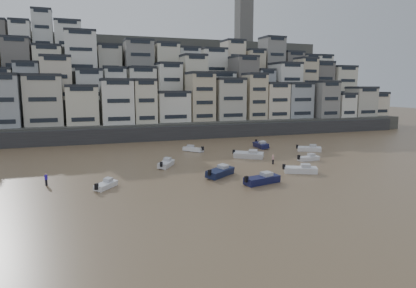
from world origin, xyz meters
name	(u,v)px	position (x,y,z in m)	size (l,w,h in m)	color
ground	(256,243)	(0.00, 0.00, 0.00)	(400.00, 400.00, 0.00)	#836346
harbor_wall	(175,133)	(10.00, 65.00, 1.75)	(140.00, 3.00, 3.50)	#38383A
hillside	(159,89)	(14.73, 104.84, 13.01)	(141.04, 66.00, 50.00)	#4C4C47
boat_a	(262,178)	(9.98, 17.64, 0.81)	(5.96, 1.95, 1.62)	#151842
boat_b	(301,168)	(18.71, 21.32, 0.75)	(5.48, 1.79, 1.49)	silver
boat_c	(220,171)	(6.13, 23.72, 0.83)	(6.12, 2.00, 1.67)	#141C3E
boat_d	(308,157)	(25.85, 29.51, 0.62)	(4.57, 1.50, 1.25)	silver
boat_e	(249,154)	(16.53, 35.29, 0.82)	(6.03, 1.97, 1.65)	silver
boat_f	(166,163)	(0.02, 33.00, 0.70)	(5.17, 1.69, 1.41)	silver
boat_g	(309,148)	(31.96, 37.95, 0.72)	(5.28, 1.73, 1.44)	silver
boat_h	(193,148)	(8.95, 46.04, 0.67)	(4.93, 1.61, 1.34)	silver
boat_i	(261,144)	(24.62, 45.69, 0.81)	(5.95, 1.95, 1.62)	#141741
boat_j	(106,184)	(-10.66, 22.48, 0.58)	(4.27, 1.40, 1.17)	white
person_blue	(46,179)	(-18.18, 26.71, 0.87)	(0.44, 0.44, 1.74)	#2E18B9
person_pink	(273,159)	(18.14, 28.91, 0.87)	(0.44, 0.44, 1.74)	tan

